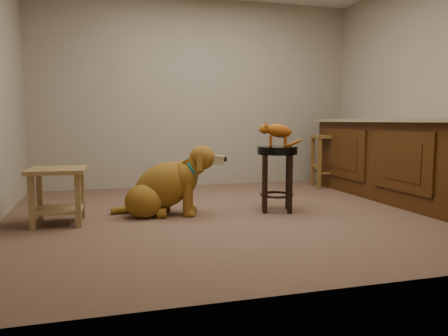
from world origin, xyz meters
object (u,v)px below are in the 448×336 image
object	(u,v)px
wood_stool	(327,160)
side_table	(58,187)
padded_stool	(277,165)
golden_retriever	(165,187)
tabby_kitten	(276,131)

from	to	relation	value
wood_stool	side_table	xyz separation A→B (m)	(-3.38, -1.30, -0.04)
padded_stool	side_table	bearing A→B (deg)	179.69
padded_stool	golden_retriever	xyz separation A→B (m)	(-1.12, 0.14, -0.20)
padded_stool	tabby_kitten	size ratio (longest dim) A/B	1.50
tabby_kitten	wood_stool	bearing A→B (deg)	64.23
padded_stool	wood_stool	distance (m)	1.84
golden_retriever	tabby_kitten	xyz separation A→B (m)	(1.11, -0.13, 0.54)
padded_stool	side_table	xyz separation A→B (m)	(-2.09, 0.01, -0.14)
wood_stool	golden_retriever	world-z (taller)	wood_stool
tabby_kitten	side_table	bearing A→B (deg)	-160.95
golden_retriever	tabby_kitten	distance (m)	1.24
padded_stool	side_table	world-z (taller)	padded_stool
golden_retriever	tabby_kitten	size ratio (longest dim) A/B	2.50
golden_retriever	padded_stool	bearing A→B (deg)	9.05
golden_retriever	tabby_kitten	bearing A→B (deg)	9.21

